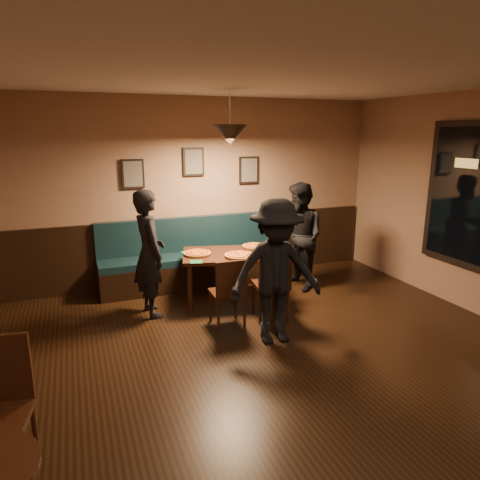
{
  "coord_description": "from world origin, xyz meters",
  "views": [
    {
      "loc": [
        -1.73,
        -2.89,
        2.28
      ],
      "look_at": [
        0.2,
        2.06,
        0.95
      ],
      "focal_mm": 32.3,
      "sensor_mm": 36.0,
      "label": 1
    }
  ],
  "objects_px": {
    "chair_near_right": "(270,282)",
    "soda_glass": "(280,248)",
    "dining_table": "(231,277)",
    "chair_near_left": "(227,292)",
    "diner_front": "(276,272)",
    "diner_left": "(149,254)",
    "tabasco_bottle": "(266,245)",
    "diner_right": "(300,237)",
    "booth_bench": "(200,253)"
  },
  "relations": [
    {
      "from": "dining_table",
      "to": "diner_left",
      "type": "relative_size",
      "value": 0.79
    },
    {
      "from": "tabasco_bottle",
      "to": "diner_left",
      "type": "bearing_deg",
      "value": -178.46
    },
    {
      "from": "soda_glass",
      "to": "chair_near_right",
      "type": "bearing_deg",
      "value": -128.84
    },
    {
      "from": "chair_near_right",
      "to": "tabasco_bottle",
      "type": "xyz_separation_m",
      "value": [
        0.26,
        0.7,
        0.29
      ]
    },
    {
      "from": "diner_front",
      "to": "diner_left",
      "type": "bearing_deg",
      "value": 137.92
    },
    {
      "from": "chair_near_right",
      "to": "tabasco_bottle",
      "type": "distance_m",
      "value": 0.8
    },
    {
      "from": "chair_near_right",
      "to": "diner_front",
      "type": "bearing_deg",
      "value": -102.17
    },
    {
      "from": "diner_front",
      "to": "chair_near_left",
      "type": "bearing_deg",
      "value": 127.37
    },
    {
      "from": "chair_near_right",
      "to": "soda_glass",
      "type": "distance_m",
      "value": 0.62
    },
    {
      "from": "diner_right",
      "to": "soda_glass",
      "type": "relative_size",
      "value": 10.21
    },
    {
      "from": "diner_right",
      "to": "diner_front",
      "type": "height_order",
      "value": "diner_front"
    },
    {
      "from": "tabasco_bottle",
      "to": "chair_near_left",
      "type": "bearing_deg",
      "value": -139.58
    },
    {
      "from": "chair_near_left",
      "to": "diner_front",
      "type": "distance_m",
      "value": 0.77
    },
    {
      "from": "booth_bench",
      "to": "dining_table",
      "type": "distance_m",
      "value": 0.83
    },
    {
      "from": "diner_left",
      "to": "chair_near_right",
      "type": "bearing_deg",
      "value": -122.8
    },
    {
      "from": "chair_near_left",
      "to": "tabasco_bottle",
      "type": "bearing_deg",
      "value": 41.64
    },
    {
      "from": "chair_near_right",
      "to": "diner_right",
      "type": "bearing_deg",
      "value": 51.5
    },
    {
      "from": "diner_left",
      "to": "soda_glass",
      "type": "distance_m",
      "value": 1.72
    },
    {
      "from": "diner_left",
      "to": "chair_near_left",
      "type": "bearing_deg",
      "value": -137.55
    },
    {
      "from": "soda_glass",
      "to": "diner_left",
      "type": "bearing_deg",
      "value": 172.16
    },
    {
      "from": "soda_glass",
      "to": "tabasco_bottle",
      "type": "xyz_separation_m",
      "value": [
        -0.08,
        0.28,
        -0.01
      ]
    },
    {
      "from": "booth_bench",
      "to": "soda_glass",
      "type": "xyz_separation_m",
      "value": [
        0.81,
        -1.08,
        0.26
      ]
    },
    {
      "from": "diner_front",
      "to": "soda_glass",
      "type": "xyz_separation_m",
      "value": [
        0.55,
        1.01,
        -0.04
      ]
    },
    {
      "from": "chair_near_right",
      "to": "soda_glass",
      "type": "relative_size",
      "value": 5.97
    },
    {
      "from": "diner_left",
      "to": "tabasco_bottle",
      "type": "bearing_deg",
      "value": -95.8
    },
    {
      "from": "chair_near_left",
      "to": "diner_right",
      "type": "height_order",
      "value": "diner_right"
    },
    {
      "from": "chair_near_left",
      "to": "chair_near_right",
      "type": "distance_m",
      "value": 0.58
    },
    {
      "from": "chair_near_left",
      "to": "chair_near_right",
      "type": "bearing_deg",
      "value": 2.91
    },
    {
      "from": "booth_bench",
      "to": "tabasco_bottle",
      "type": "height_order",
      "value": "booth_bench"
    },
    {
      "from": "diner_front",
      "to": "tabasco_bottle",
      "type": "distance_m",
      "value": 1.37
    },
    {
      "from": "chair_near_left",
      "to": "chair_near_right",
      "type": "xyz_separation_m",
      "value": [
        0.58,
        0.02,
        0.03
      ]
    },
    {
      "from": "dining_table",
      "to": "diner_left",
      "type": "distance_m",
      "value": 1.2
    },
    {
      "from": "diner_right",
      "to": "dining_table",
      "type": "bearing_deg",
      "value": -91.01
    },
    {
      "from": "dining_table",
      "to": "chair_near_left",
      "type": "bearing_deg",
      "value": -98.25
    },
    {
      "from": "dining_table",
      "to": "diner_left",
      "type": "height_order",
      "value": "diner_left"
    },
    {
      "from": "diner_front",
      "to": "booth_bench",
      "type": "bearing_deg",
      "value": 101.91
    },
    {
      "from": "diner_left",
      "to": "diner_right",
      "type": "xyz_separation_m",
      "value": [
        2.22,
        0.15,
        -0.01
      ]
    },
    {
      "from": "chair_near_right",
      "to": "diner_left",
      "type": "bearing_deg",
      "value": 162.63
    },
    {
      "from": "diner_right",
      "to": "soda_glass",
      "type": "bearing_deg",
      "value": -58.92
    },
    {
      "from": "booth_bench",
      "to": "dining_table",
      "type": "xyz_separation_m",
      "value": [
        0.2,
        -0.79,
        -0.16
      ]
    },
    {
      "from": "dining_table",
      "to": "tabasco_bottle",
      "type": "relative_size",
      "value": 9.54
    },
    {
      "from": "chair_near_left",
      "to": "soda_glass",
      "type": "distance_m",
      "value": 1.07
    },
    {
      "from": "chair_near_right",
      "to": "chair_near_left",
      "type": "bearing_deg",
      "value": -170.22
    },
    {
      "from": "chair_near_left",
      "to": "dining_table",
      "type": "bearing_deg",
      "value": 67.97
    },
    {
      "from": "booth_bench",
      "to": "tabasco_bottle",
      "type": "relative_size",
      "value": 22.34
    },
    {
      "from": "chair_near_right",
      "to": "diner_front",
      "type": "relative_size",
      "value": 0.58
    },
    {
      "from": "booth_bench",
      "to": "soda_glass",
      "type": "height_order",
      "value": "booth_bench"
    },
    {
      "from": "dining_table",
      "to": "diner_right",
      "type": "bearing_deg",
      "value": 19.79
    },
    {
      "from": "diner_left",
      "to": "tabasco_bottle",
      "type": "distance_m",
      "value": 1.63
    },
    {
      "from": "chair_near_left",
      "to": "diner_left",
      "type": "xyz_separation_m",
      "value": [
        -0.79,
        0.67,
        0.38
      ]
    }
  ]
}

